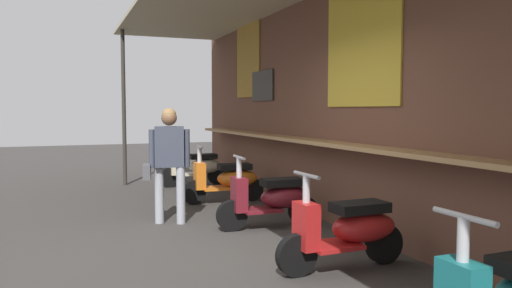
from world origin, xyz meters
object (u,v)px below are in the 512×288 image
object	(u,v)px
scooter_red	(349,229)
shopper_with_handbag	(168,154)
scooter_maroon	(274,198)
scooter_orange	(228,179)
scooter_cream	(197,167)

from	to	relation	value
scooter_red	shopper_with_handbag	xyz separation A→B (m)	(-2.57, -1.24, 0.56)
scooter_maroon	scooter_red	xyz separation A→B (m)	(1.81, 0.00, 0.00)
scooter_maroon	scooter_red	bearing A→B (deg)	93.21
scooter_orange	scooter_red	bearing A→B (deg)	93.82
scooter_maroon	shopper_with_handbag	bearing A→B (deg)	-28.08
scooter_red	scooter_orange	bearing A→B (deg)	-91.35
scooter_red	shopper_with_handbag	distance (m)	2.91
scooter_cream	scooter_orange	size ratio (longest dim) A/B	1.00
scooter_orange	shopper_with_handbag	bearing A→B (deg)	47.02
shopper_with_handbag	scooter_orange	bearing A→B (deg)	145.49
scooter_cream	scooter_maroon	bearing A→B (deg)	89.95
scooter_orange	scooter_red	size ratio (longest dim) A/B	1.00
scooter_cream	scooter_maroon	xyz separation A→B (m)	(3.89, -0.00, 0.00)
scooter_cream	scooter_maroon	world-z (taller)	same
shopper_with_handbag	scooter_cream	bearing A→B (deg)	170.66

